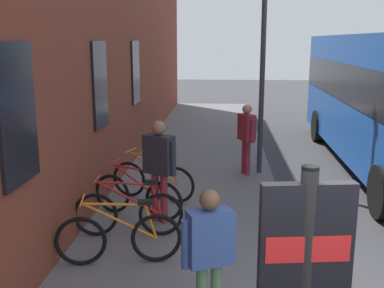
{
  "coord_description": "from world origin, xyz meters",
  "views": [
    {
      "loc": [
        -2.94,
        1.17,
        3.2
      ],
      "look_at": [
        4.35,
        1.68,
        1.56
      ],
      "focal_mm": 43.06,
      "sensor_mm": 36.0,
      "label": 1
    }
  ],
  "objects_px": {
    "bicycle_mid_rack": "(153,181)",
    "street_lamp": "(264,28)",
    "pedestrian_near_bus": "(247,132)",
    "pedestrian_by_facade": "(209,247)",
    "bicycle_under_window": "(129,213)",
    "bicycle_by_door": "(138,196)",
    "pedestrian_crossing_street": "(159,161)",
    "bicycle_leaning_wall": "(119,238)"
  },
  "relations": [
    {
      "from": "bicycle_leaning_wall",
      "to": "bicycle_mid_rack",
      "type": "bearing_deg",
      "value": -1.27
    },
    {
      "from": "bicycle_mid_rack",
      "to": "pedestrian_near_bus",
      "type": "bearing_deg",
      "value": -44.62
    },
    {
      "from": "bicycle_leaning_wall",
      "to": "pedestrian_by_facade",
      "type": "xyz_separation_m",
      "value": [
        -1.45,
        -1.3,
        0.59
      ]
    },
    {
      "from": "pedestrian_by_facade",
      "to": "pedestrian_crossing_street",
      "type": "bearing_deg",
      "value": 17.4
    },
    {
      "from": "street_lamp",
      "to": "bicycle_by_door",
      "type": "bearing_deg",
      "value": 142.06
    },
    {
      "from": "pedestrian_crossing_street",
      "to": "bicycle_by_door",
      "type": "bearing_deg",
      "value": 64.71
    },
    {
      "from": "bicycle_under_window",
      "to": "pedestrian_by_facade",
      "type": "bearing_deg",
      "value": -150.46
    },
    {
      "from": "bicycle_by_door",
      "to": "bicycle_mid_rack",
      "type": "xyz_separation_m",
      "value": [
        0.92,
        -0.13,
        0.0
      ]
    },
    {
      "from": "street_lamp",
      "to": "bicycle_under_window",
      "type": "bearing_deg",
      "value": 148.6
    },
    {
      "from": "pedestrian_near_bus",
      "to": "pedestrian_by_facade",
      "type": "distance_m",
      "value": 6.13
    },
    {
      "from": "bicycle_by_door",
      "to": "street_lamp",
      "type": "xyz_separation_m",
      "value": [
        3.05,
        -2.37,
        2.97
      ]
    },
    {
      "from": "bicycle_by_door",
      "to": "bicycle_leaning_wall",
      "type": "bearing_deg",
      "value": -177.68
    },
    {
      "from": "bicycle_under_window",
      "to": "pedestrian_crossing_street",
      "type": "bearing_deg",
      "value": -33.01
    },
    {
      "from": "bicycle_under_window",
      "to": "pedestrian_near_bus",
      "type": "xyz_separation_m",
      "value": [
        3.69,
        -2.03,
        0.62
      ]
    },
    {
      "from": "bicycle_by_door",
      "to": "pedestrian_near_bus",
      "type": "xyz_separation_m",
      "value": [
        2.86,
        -2.04,
        0.62
      ]
    },
    {
      "from": "pedestrian_near_bus",
      "to": "bicycle_under_window",
      "type": "bearing_deg",
      "value": 151.14
    },
    {
      "from": "pedestrian_crossing_street",
      "to": "bicycle_leaning_wall",
      "type": "bearing_deg",
      "value": 167.66
    },
    {
      "from": "bicycle_by_door",
      "to": "pedestrian_crossing_street",
      "type": "bearing_deg",
      "value": -115.29
    },
    {
      "from": "bicycle_mid_rack",
      "to": "pedestrian_near_bus",
      "type": "distance_m",
      "value": 2.79
    },
    {
      "from": "bicycle_mid_rack",
      "to": "pedestrian_near_bus",
      "type": "xyz_separation_m",
      "value": [
        1.93,
        -1.91,
        0.62
      ]
    },
    {
      "from": "bicycle_by_door",
      "to": "street_lamp",
      "type": "distance_m",
      "value": 4.87
    },
    {
      "from": "pedestrian_by_facade",
      "to": "pedestrian_crossing_street",
      "type": "xyz_separation_m",
      "value": [
        3.04,
        0.95,
        0.11
      ]
    },
    {
      "from": "pedestrian_near_bus",
      "to": "pedestrian_crossing_street",
      "type": "height_order",
      "value": "pedestrian_crossing_street"
    },
    {
      "from": "pedestrian_by_facade",
      "to": "bicycle_under_window",
      "type": "bearing_deg",
      "value": 29.54
    },
    {
      "from": "street_lamp",
      "to": "bicycle_mid_rack",
      "type": "bearing_deg",
      "value": 133.43
    },
    {
      "from": "bicycle_under_window",
      "to": "bicycle_by_door",
      "type": "relative_size",
      "value": 1.05
    },
    {
      "from": "pedestrian_near_bus",
      "to": "street_lamp",
      "type": "height_order",
      "value": "street_lamp"
    },
    {
      "from": "street_lamp",
      "to": "pedestrian_near_bus",
      "type": "bearing_deg",
      "value": 119.52
    },
    {
      "from": "bicycle_mid_rack",
      "to": "pedestrian_crossing_street",
      "type": "height_order",
      "value": "pedestrian_crossing_street"
    },
    {
      "from": "bicycle_by_door",
      "to": "pedestrian_crossing_street",
      "type": "relative_size",
      "value": 0.95
    },
    {
      "from": "bicycle_under_window",
      "to": "street_lamp",
      "type": "xyz_separation_m",
      "value": [
        3.88,
        -2.37,
        2.97
      ]
    },
    {
      "from": "bicycle_leaning_wall",
      "to": "street_lamp",
      "type": "relative_size",
      "value": 0.31
    },
    {
      "from": "bicycle_under_window",
      "to": "bicycle_mid_rack",
      "type": "xyz_separation_m",
      "value": [
        1.75,
        -0.12,
        0.0
      ]
    },
    {
      "from": "bicycle_by_door",
      "to": "pedestrian_near_bus",
      "type": "bearing_deg",
      "value": -35.53
    },
    {
      "from": "pedestrian_by_facade",
      "to": "street_lamp",
      "type": "height_order",
      "value": "street_lamp"
    },
    {
      "from": "pedestrian_near_bus",
      "to": "street_lamp",
      "type": "distance_m",
      "value": 2.37
    },
    {
      "from": "bicycle_under_window",
      "to": "pedestrian_near_bus",
      "type": "bearing_deg",
      "value": -28.86
    },
    {
      "from": "pedestrian_by_facade",
      "to": "pedestrian_crossing_street",
      "type": "height_order",
      "value": "pedestrian_crossing_street"
    },
    {
      "from": "pedestrian_near_bus",
      "to": "pedestrian_crossing_street",
      "type": "distance_m",
      "value": 3.46
    },
    {
      "from": "bicycle_mid_rack",
      "to": "pedestrian_crossing_street",
      "type": "bearing_deg",
      "value": -165.65
    },
    {
      "from": "bicycle_leaning_wall",
      "to": "bicycle_under_window",
      "type": "height_order",
      "value": "same"
    },
    {
      "from": "bicycle_mid_rack",
      "to": "street_lamp",
      "type": "bearing_deg",
      "value": -46.57
    }
  ]
}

